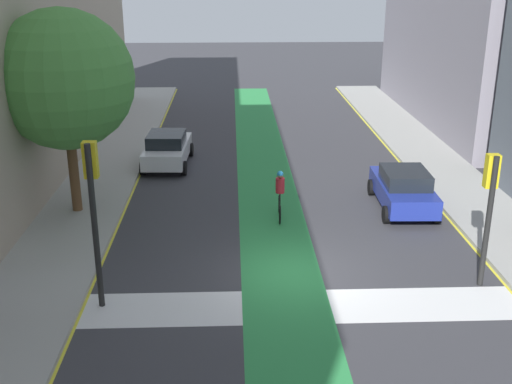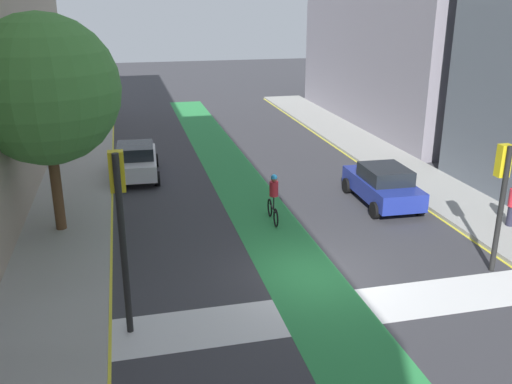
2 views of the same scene
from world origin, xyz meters
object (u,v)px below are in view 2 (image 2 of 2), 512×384
(car_white_left_far, at_px, (136,160))
(cyclist_in_lane, at_px, (273,197))
(car_blue_right_far, at_px, (383,185))
(street_tree_near, at_px, (44,90))
(traffic_signal_near_left, at_px, (120,210))
(traffic_signal_near_right, at_px, (502,184))

(car_white_left_far, distance_m, cyclist_in_lane, 8.17)
(car_blue_right_far, distance_m, street_tree_near, 12.90)
(car_blue_right_far, bearing_deg, street_tree_near, -179.83)
(car_white_left_far, bearing_deg, car_blue_right_far, -31.87)
(traffic_signal_near_left, xyz_separation_m, street_tree_near, (-2.19, 6.72, 1.80))
(car_white_left_far, bearing_deg, traffic_signal_near_left, -92.80)
(traffic_signal_near_right, xyz_separation_m, car_blue_right_far, (-0.70, 5.98, -1.92))
(traffic_signal_near_left, bearing_deg, car_blue_right_far, 34.00)
(traffic_signal_near_left, bearing_deg, traffic_signal_near_right, 4.15)
(street_tree_near, bearing_deg, traffic_signal_near_left, -71.98)
(traffic_signal_near_right, bearing_deg, car_white_left_far, 130.50)
(car_blue_right_far, relative_size, cyclist_in_lane, 2.29)
(car_white_left_far, xyz_separation_m, car_blue_right_far, (9.40, -5.84, 0.00))
(traffic_signal_near_right, xyz_separation_m, street_tree_near, (-12.90, 5.94, 2.26))
(traffic_signal_near_left, distance_m, car_white_left_far, 12.84)
(car_white_left_far, relative_size, cyclist_in_lane, 2.30)
(cyclist_in_lane, xyz_separation_m, street_tree_near, (-7.47, 0.83, 4.01))
(car_white_left_far, xyz_separation_m, cyclist_in_lane, (4.67, -6.71, 0.17))
(traffic_signal_near_right, xyz_separation_m, traffic_signal_near_left, (-10.71, -0.78, 0.45))
(car_blue_right_far, xyz_separation_m, cyclist_in_lane, (-4.73, -0.86, 0.17))
(car_white_left_far, distance_m, street_tree_near, 7.74)
(traffic_signal_near_right, height_order, cyclist_in_lane, traffic_signal_near_right)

